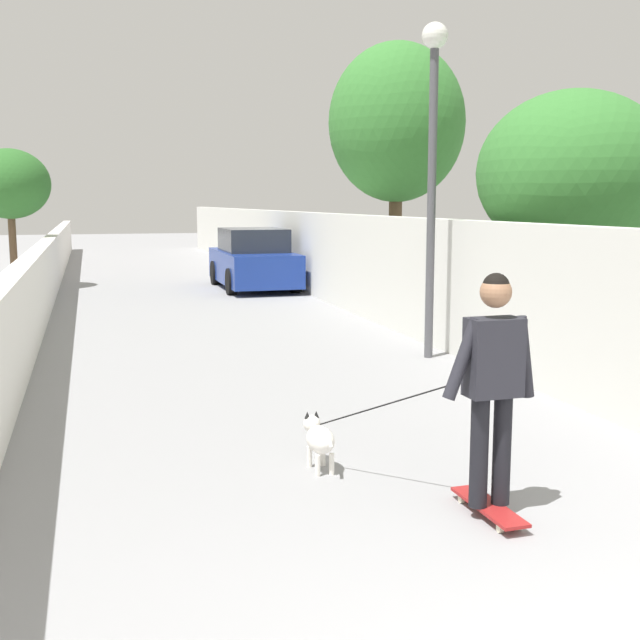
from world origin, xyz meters
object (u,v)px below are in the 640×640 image
(person_skateboarder, at_px, (493,372))
(skateboard, at_px, (489,507))
(car_near, at_px, (253,261))
(lamp_post, at_px, (433,134))
(dog, at_px, (320,438))
(tree_left_distant, at_px, (9,184))
(tree_right_mid, at_px, (397,124))
(tree_right_near, at_px, (572,174))

(person_skateboarder, bearing_deg, skateboard, -4.76)
(person_skateboarder, distance_m, car_near, 15.20)
(lamp_post, relative_size, dog, 2.93)
(skateboard, height_order, dog, dog)
(dog, bearing_deg, tree_left_distant, 13.31)
(tree_left_distant, relative_size, car_near, 0.89)
(dog, height_order, car_near, car_near)
(dog, bearing_deg, person_skateboarder, -145.51)
(tree_right_mid, distance_m, skateboard, 11.85)
(skateboard, bearing_deg, car_near, -5.16)
(tree_right_mid, relative_size, person_skateboarder, 3.27)
(lamp_post, height_order, skateboard, lamp_post)
(tree_left_distant, xyz_separation_m, car_near, (-1.56, -5.89, -1.93))
(tree_right_near, bearing_deg, tree_left_distant, 36.60)
(tree_right_mid, relative_size, tree_left_distant, 1.54)
(tree_right_mid, xyz_separation_m, lamp_post, (-5.21, 1.53, -0.66))
(lamp_post, height_order, car_near, lamp_post)
(skateboard, relative_size, dog, 0.51)
(tree_right_mid, distance_m, tree_left_distant, 10.08)
(lamp_post, xyz_separation_m, car_near, (9.65, 0.60, -2.43))
(dog, bearing_deg, skateboard, -145.51)
(tree_left_distant, height_order, person_skateboarder, tree_left_distant)
(tree_right_near, bearing_deg, person_skateboarder, 142.30)
(tree_right_mid, xyz_separation_m, dog, (-9.40, 4.37, -3.52))
(lamp_post, height_order, person_skateboarder, lamp_post)
(skateboard, bearing_deg, dog, 34.49)
(tree_right_mid, height_order, tree_left_distant, tree_right_mid)
(lamp_post, distance_m, person_skateboarder, 6.18)
(dog, bearing_deg, lamp_post, -34.17)
(tree_right_near, relative_size, person_skateboarder, 2.29)
(tree_right_near, distance_m, lamp_post, 2.13)
(lamp_post, bearing_deg, tree_right_mid, -16.32)
(tree_left_distant, distance_m, dog, 16.01)
(lamp_post, bearing_deg, person_skateboarder, 160.27)
(lamp_post, relative_size, car_near, 1.16)
(tree_right_mid, relative_size, skateboard, 6.76)
(person_skateboarder, bearing_deg, car_near, -5.16)
(tree_right_mid, distance_m, lamp_post, 5.47)
(car_near, bearing_deg, tree_left_distant, 75.20)
(skateboard, distance_m, car_near, 15.21)
(lamp_post, xyz_separation_m, dog, (-4.20, 2.85, -2.86))
(tree_left_distant, bearing_deg, car_near, -104.80)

